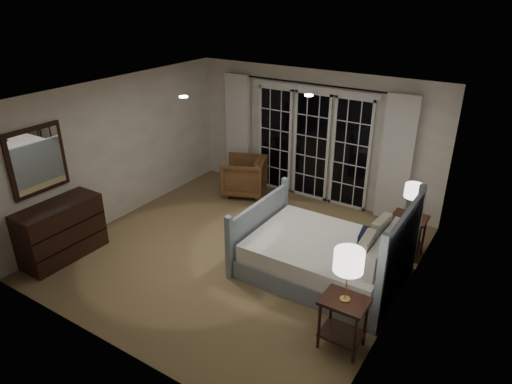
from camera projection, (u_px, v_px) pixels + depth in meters
The scene contains 20 objects.
floor at pixel (239, 252), 7.27m from camera, with size 5.00×5.00×0.00m, color olive.
ceiling at pixel (236, 96), 6.22m from camera, with size 5.00×5.00×0.00m, color white.
wall_left at pixel (120, 149), 7.96m from camera, with size 0.02×5.00×2.50m, color white.
wall_right at pixel (408, 224), 5.52m from camera, with size 0.02×5.00×2.50m, color white.
wall_back at pixel (313, 136), 8.65m from camera, with size 5.00×0.02×2.50m, color white.
wall_front at pixel (104, 258), 4.83m from camera, with size 5.00×0.02×2.50m, color white.
french_doors at pixel (311, 145), 8.69m from camera, with size 2.50×0.04×2.20m.
curtain_rod at pixel (313, 84), 8.16m from camera, with size 0.03×0.03×3.50m, color black.
curtain_left at pixel (238, 129), 9.41m from camera, with size 0.55×0.10×2.25m, color white.
curtain_right at pixel (396, 160), 7.80m from camera, with size 0.55×0.10×2.25m, color white.
downlight_a at pixel (309, 95), 6.29m from camera, with size 0.12×0.12×0.01m, color white.
downlight_b at pixel (184, 97), 6.21m from camera, with size 0.12×0.12×0.01m, color white.
bed at pixel (326, 256), 6.56m from camera, with size 2.22×1.59×1.29m.
nightstand_left at pixel (343, 316), 5.20m from camera, with size 0.52×0.41×0.67m.
nightstand_right at pixel (408, 230), 7.03m from camera, with size 0.51×0.41×0.67m.
lamp_left at pixel (349, 261), 4.89m from camera, with size 0.33×0.33×0.64m.
lamp_right at pixel (414, 191), 6.76m from camera, with size 0.27×0.27×0.53m.
armchair at pixel (244, 176), 9.13m from camera, with size 0.81×0.83×0.75m, color brown.
dresser at pixel (61, 231), 6.97m from camera, with size 0.54×1.27×0.90m.
mirror at pixel (37, 161), 6.63m from camera, with size 0.05×0.85×1.00m.
Camera 1 is at (3.56, -5.08, 3.91)m, focal length 32.00 mm.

